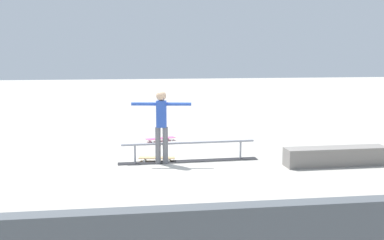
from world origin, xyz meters
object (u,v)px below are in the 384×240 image
at_px(skate_ledge, 336,156).
at_px(skater_main, 161,122).
at_px(skateboard_main, 157,158).
at_px(loose_skateboard_pink, 161,138).
at_px(grind_rail, 189,153).

xyz_separation_m(skate_ledge, skater_main, (3.67, -0.67, 0.73)).
bearing_deg(skateboard_main, loose_skateboard_pink, 92.90).
bearing_deg(loose_skateboard_pink, grind_rail, 82.40).
xyz_separation_m(skate_ledge, loose_skateboard_pink, (3.51, -3.18, -0.12)).
distance_m(grind_rail, skateboard_main, 0.72).
height_order(grind_rail, skate_ledge, grind_rail).
height_order(skater_main, loose_skateboard_pink, skater_main).
height_order(skateboard_main, loose_skateboard_pink, same).
bearing_deg(skate_ledge, skater_main, -10.29).
height_order(skate_ledge, loose_skateboard_pink, skate_ledge).
xyz_separation_m(skater_main, skateboard_main, (0.09, -0.22, -0.85)).
bearing_deg(skater_main, grind_rail, -158.67).
bearing_deg(grind_rail, skate_ledge, 163.38).
relative_size(grind_rail, loose_skateboard_pink, 3.80).
relative_size(grind_rail, skate_ledge, 1.41).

